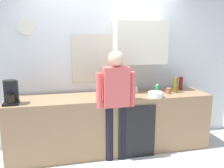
# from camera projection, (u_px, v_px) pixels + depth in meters

# --- Properties ---
(ground_plane) EXTENTS (8.00, 8.00, 0.00)m
(ground_plane) POSITION_uv_depth(u_px,v_px,m) (116.00, 159.00, 3.56)
(ground_plane) COLOR silver
(kitchen_counter) EXTENTS (3.10, 0.64, 0.89)m
(kitchen_counter) POSITION_uv_depth(u_px,v_px,m) (111.00, 123.00, 3.76)
(kitchen_counter) COLOR #937251
(kitchen_counter) RESTS_ON ground_plane
(dishwasher_panel) EXTENTS (0.56, 0.02, 0.80)m
(dishwasher_panel) POSITION_uv_depth(u_px,v_px,m) (137.00, 132.00, 3.52)
(dishwasher_panel) COLOR black
(dishwasher_panel) RESTS_ON ground_plane
(back_wall_assembly) EXTENTS (4.70, 0.42, 2.60)m
(back_wall_assembly) POSITION_uv_depth(u_px,v_px,m) (110.00, 63.00, 3.97)
(back_wall_assembly) COLOR silver
(back_wall_assembly) RESTS_ON ground_plane
(coffee_maker) EXTENTS (0.20, 0.20, 0.33)m
(coffee_maker) POSITION_uv_depth(u_px,v_px,m) (11.00, 93.00, 3.21)
(coffee_maker) COLOR black
(coffee_maker) RESTS_ON kitchen_counter
(bottle_red_vinegar) EXTENTS (0.06, 0.06, 0.22)m
(bottle_red_vinegar) POSITION_uv_depth(u_px,v_px,m) (181.00, 83.00, 4.07)
(bottle_red_vinegar) COLOR maroon
(bottle_red_vinegar) RESTS_ON kitchen_counter
(bottle_clear_soda) EXTENTS (0.09, 0.09, 0.28)m
(bottle_clear_soda) POSITION_uv_depth(u_px,v_px,m) (119.00, 88.00, 3.59)
(bottle_clear_soda) COLOR #2D8C33
(bottle_clear_soda) RESTS_ON kitchen_counter
(bottle_green_wine) EXTENTS (0.07, 0.07, 0.30)m
(bottle_green_wine) POSITION_uv_depth(u_px,v_px,m) (118.00, 85.00, 3.72)
(bottle_green_wine) COLOR #195923
(bottle_green_wine) RESTS_ON kitchen_counter
(bottle_olive_oil) EXTENTS (0.06, 0.06, 0.25)m
(bottle_olive_oil) POSITION_uv_depth(u_px,v_px,m) (176.00, 85.00, 3.85)
(bottle_olive_oil) COLOR olive
(bottle_olive_oil) RESTS_ON kitchen_counter
(cup_white_mug) EXTENTS (0.08, 0.08, 0.09)m
(cup_white_mug) POSITION_uv_depth(u_px,v_px,m) (135.00, 90.00, 3.88)
(cup_white_mug) COLOR white
(cup_white_mug) RESTS_ON kitchen_counter
(cup_terracotta_mug) EXTENTS (0.08, 0.08, 0.09)m
(cup_terracotta_mug) POSITION_uv_depth(u_px,v_px,m) (168.00, 91.00, 3.79)
(cup_terracotta_mug) COLOR #B26647
(cup_terracotta_mug) RESTS_ON kitchen_counter
(mixing_bowl) EXTENTS (0.22, 0.22, 0.08)m
(mixing_bowl) POSITION_uv_depth(u_px,v_px,m) (155.00, 95.00, 3.59)
(mixing_bowl) COLOR white
(mixing_bowl) RESTS_ON kitchen_counter
(dish_soap) EXTENTS (0.06, 0.06, 0.18)m
(dish_soap) POSITION_uv_depth(u_px,v_px,m) (157.00, 89.00, 3.75)
(dish_soap) COLOR green
(dish_soap) RESTS_ON kitchen_counter
(person_at_sink) EXTENTS (0.57, 0.22, 1.60)m
(person_at_sink) POSITION_uv_depth(u_px,v_px,m) (116.00, 97.00, 3.37)
(person_at_sink) COLOR black
(person_at_sink) RESTS_ON ground_plane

